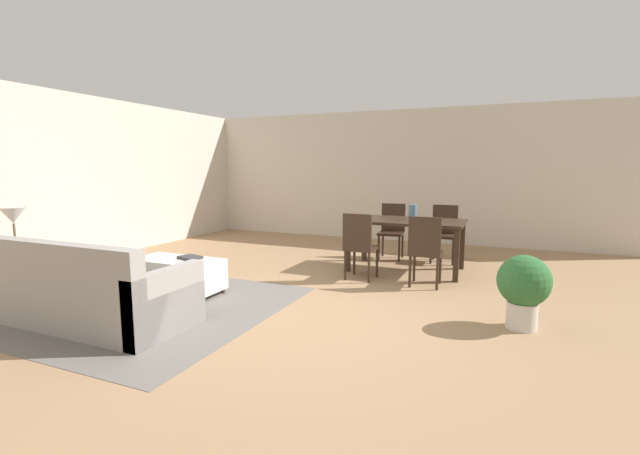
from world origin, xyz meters
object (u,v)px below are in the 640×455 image
dining_chair_near_left (359,243)px  potted_plant (524,286)px  ottoman_table (178,274)px  side_table (18,264)px  dining_table (406,226)px  vase_centerpiece (413,212)px  book_on_ottoman (190,257)px  table_lamp (13,218)px  dining_chair_far_left (392,227)px  couch (90,295)px  dining_chair_near_right (425,247)px  dining_chair_far_right (444,230)px

dining_chair_near_left → potted_plant: 2.27m
ottoman_table → dining_chair_near_left: dining_chair_near_left is taller
side_table → dining_table: (3.67, 3.32, 0.22)m
vase_centerpiece → book_on_ottoman: size_ratio=0.86×
table_lamp → dining_chair_near_left: 4.09m
dining_chair_far_left → potted_plant: size_ratio=1.29×
couch → side_table: 1.32m
book_on_ottoman → dining_chair_near_right: bearing=28.4°
vase_centerpiece → dining_chair_far_left: bearing=122.1°
potted_plant → table_lamp: bearing=-165.1°
dining_table → dining_chair_near_right: size_ratio=1.80×
couch → dining_chair_near_right: bearing=43.1°
potted_plant → dining_table: bearing=128.5°
dining_table → dining_chair_far_right: (0.44, 0.85, -0.15)m
table_lamp → dining_chair_far_right: bearing=45.4°
couch → book_on_ottoman: couch is taller
ottoman_table → dining_table: 3.28m
vase_centerpiece → book_on_ottoman: vase_centerpiece is taller
couch → dining_table: bearing=55.6°
table_lamp → dining_chair_far_left: 5.28m
couch → potted_plant: 4.20m
dining_chair_near_left → dining_chair_near_right: (0.88, -0.00, 0.00)m
table_lamp → dining_chair_far_left: size_ratio=0.57×
couch → vase_centerpiece: size_ratio=8.89×
ottoman_table → dining_chair_far_right: (2.73, 3.17, 0.28)m
dining_chair_near_right → dining_table: bearing=117.0°
couch → table_lamp: 1.48m
table_lamp → vase_centerpiece: 5.02m
table_lamp → book_on_ottoman: table_lamp is taller
couch → ottoman_table: (0.08, 1.15, -0.04)m
dining_chair_near_right → table_lamp: bearing=-148.8°
potted_plant → couch: bearing=-158.7°
dining_chair_near_left → dining_chair_far_right: bearing=62.2°
ottoman_table → table_lamp: size_ratio=2.09×
dining_chair_far_left → book_on_ottoman: (-1.74, -3.04, -0.08)m
potted_plant → book_on_ottoman: bearing=-175.4°
dining_chair_far_right → potted_plant: dining_chair_far_right is taller
table_lamp → dining_chair_near_right: bearing=31.2°
dining_chair_far_right → potted_plant: 3.00m
ottoman_table → dining_chair_far_left: dining_chair_far_left is taller
dining_chair_far_right → vase_centerpiece: vase_centerpiece is taller
couch → side_table: size_ratio=3.53×
couch → table_lamp: size_ratio=3.80×
dining_table → side_table: bearing=-137.9°
side_table → potted_plant: bearing=14.9°
vase_centerpiece → potted_plant: vase_centerpiece is taller
ottoman_table → dining_table: bearing=45.3°
ottoman_table → dining_chair_far_left: 3.65m
dining_table → dining_chair_far_right: bearing=62.7°
dining_table → vase_centerpiece: 0.22m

